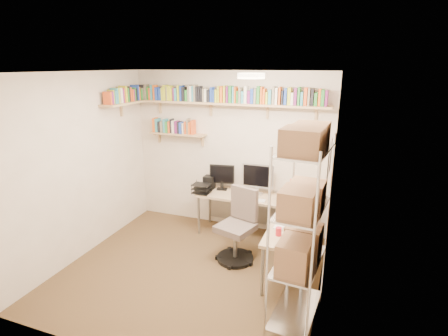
# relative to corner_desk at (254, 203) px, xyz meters

# --- Properties ---
(ground) EXTENTS (3.20, 3.20, 0.00)m
(ground) POSITION_rel_corner_desk_xyz_m (-0.56, -0.99, -0.65)
(ground) COLOR #4C3820
(ground) RESTS_ON ground
(room_shell) EXTENTS (3.24, 3.04, 2.52)m
(room_shell) POSITION_rel_corner_desk_xyz_m (-0.56, -0.99, 0.90)
(room_shell) COLOR beige
(room_shell) RESTS_ON ground
(wall_shelves) EXTENTS (3.12, 1.09, 0.80)m
(wall_shelves) POSITION_rel_corner_desk_xyz_m (-0.98, 0.31, 1.38)
(wall_shelves) COLOR tan
(wall_shelves) RESTS_ON ground
(corner_desk) EXTENTS (1.91, 1.71, 1.14)m
(corner_desk) POSITION_rel_corner_desk_xyz_m (0.00, 0.00, 0.00)
(corner_desk) COLOR tan
(corner_desk) RESTS_ON ground
(office_chair) EXTENTS (0.55, 0.56, 1.00)m
(office_chair) POSITION_rel_corner_desk_xyz_m (-0.09, -0.49, -0.23)
(office_chair) COLOR black
(office_chair) RESTS_ON ground
(wire_rack) EXTENTS (0.48, 0.88, 2.07)m
(wire_rack) POSITION_rel_corner_desk_xyz_m (0.85, -1.50, 0.63)
(wire_rack) COLOR silver
(wire_rack) RESTS_ON ground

